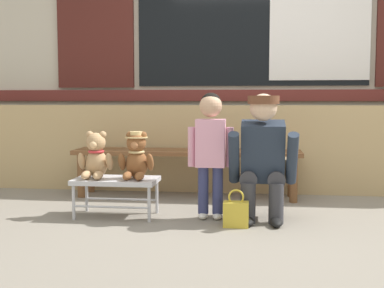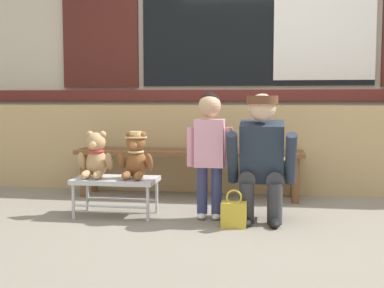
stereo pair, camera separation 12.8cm
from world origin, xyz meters
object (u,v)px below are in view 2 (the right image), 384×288
(wooden_bench_long, at_px, (189,157))
(teddy_bear_plain, at_px, (96,157))
(small_display_bench, at_px, (116,182))
(child_standing, at_px, (210,141))
(teddy_bear_with_hat, at_px, (136,156))
(handbag_on_ground, at_px, (234,214))
(adult_crouching, at_px, (263,157))

(wooden_bench_long, height_order, teddy_bear_plain, teddy_bear_plain)
(small_display_bench, height_order, child_standing, child_standing)
(small_display_bench, distance_m, child_standing, 0.80)
(teddy_bear_with_hat, height_order, handbag_on_ground, teddy_bear_with_hat)
(wooden_bench_long, distance_m, teddy_bear_plain, 1.04)
(teddy_bear_plain, relative_size, handbag_on_ground, 1.34)
(teddy_bear_plain, distance_m, teddy_bear_with_hat, 0.32)
(child_standing, height_order, handbag_on_ground, child_standing)
(teddy_bear_plain, relative_size, child_standing, 0.38)
(teddy_bear_with_hat, height_order, adult_crouching, adult_crouching)
(handbag_on_ground, bearing_deg, teddy_bear_plain, 168.85)
(wooden_bench_long, bearing_deg, handbag_on_ground, -64.97)
(wooden_bench_long, distance_m, child_standing, 0.91)
(small_display_bench, distance_m, teddy_bear_plain, 0.25)
(handbag_on_ground, bearing_deg, wooden_bench_long, 115.03)
(small_display_bench, relative_size, child_standing, 0.67)
(wooden_bench_long, relative_size, teddy_bear_with_hat, 5.78)
(wooden_bench_long, xyz_separation_m, teddy_bear_plain, (-0.60, -0.85, 0.09))
(wooden_bench_long, distance_m, small_display_bench, 0.96)
(teddy_bear_with_hat, distance_m, handbag_on_ground, 0.89)
(teddy_bear_plain, bearing_deg, wooden_bench_long, 54.92)
(teddy_bear_plain, xyz_separation_m, adult_crouching, (1.29, -0.00, 0.02))
(small_display_bench, bearing_deg, handbag_on_ground, -12.92)
(small_display_bench, height_order, teddy_bear_plain, teddy_bear_plain)
(child_standing, xyz_separation_m, adult_crouching, (0.40, -0.02, -0.11))
(small_display_bench, bearing_deg, teddy_bear_with_hat, 0.77)
(child_standing, bearing_deg, wooden_bench_long, 109.44)
(small_display_bench, height_order, handbag_on_ground, small_display_bench)
(wooden_bench_long, height_order, adult_crouching, adult_crouching)
(small_display_bench, xyz_separation_m, child_standing, (0.73, 0.02, 0.33))
(teddy_bear_with_hat, bearing_deg, child_standing, 1.34)
(teddy_bear_plain, height_order, adult_crouching, adult_crouching)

